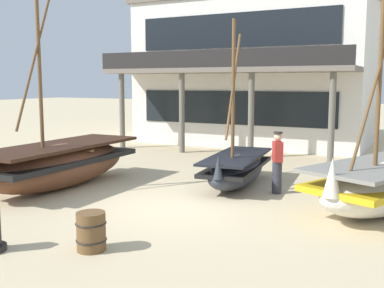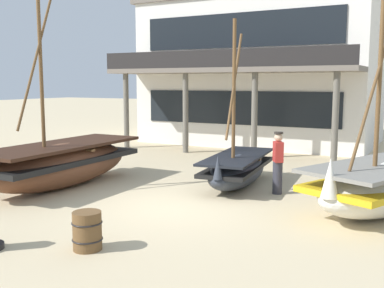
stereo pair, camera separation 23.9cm
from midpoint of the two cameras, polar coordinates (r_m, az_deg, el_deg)
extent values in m
plane|color=#CCB78E|center=(11.46, -2.92, -7.55)|extent=(120.00, 120.00, 0.00)
cone|color=silver|center=(9.68, 16.21, -3.96)|extent=(0.48, 0.48, 0.81)
cylinder|color=brown|center=(10.91, 21.52, 7.21)|extent=(0.10, 0.10, 4.41)
cylinder|color=brown|center=(10.91, 21.62, 9.11)|extent=(0.86, 1.91, 4.48)
ellipsoid|color=brown|center=(13.81, -16.36, -2.58)|extent=(1.80, 5.26, 1.25)
cube|color=black|center=(13.79, -16.38, -1.94)|extent=(1.81, 5.05, 0.15)
cube|color=#351E13|center=(13.73, -16.45, -0.22)|extent=(1.85, 5.15, 0.09)
cylinder|color=brown|center=(13.15, -18.83, 9.89)|extent=(0.10, 0.10, 5.47)
cylinder|color=brown|center=(13.18, -18.92, 11.80)|extent=(0.08, 1.84, 4.61)
cube|color=brown|center=(14.03, -15.33, -0.58)|extent=(1.67, 0.17, 0.06)
ellipsoid|color=#2D333D|center=(13.51, 5.01, -3.26)|extent=(1.71, 3.88, 0.91)
cube|color=black|center=(13.49, 5.02, -2.78)|extent=(1.71, 3.73, 0.11)
cube|color=black|center=(13.44, 5.03, -1.51)|extent=(1.74, 3.81, 0.06)
cone|color=#2D333D|center=(11.74, 2.67, -2.86)|extent=(0.29, 0.29, 0.63)
cylinder|color=brown|center=(12.82, 4.56, 6.12)|extent=(0.10, 0.10, 4.06)
cylinder|color=brown|center=(12.82, 4.57, 7.22)|extent=(0.23, 1.40, 2.90)
cube|color=brown|center=(13.73, 5.34, -1.74)|extent=(1.23, 0.30, 0.06)
cylinder|color=#33333D|center=(12.72, 9.89, -4.09)|extent=(0.26, 0.26, 0.88)
cube|color=#B22D28|center=(12.60, 9.96, -0.92)|extent=(0.37, 0.42, 0.54)
sphere|color=beige|center=(12.55, 10.00, 0.84)|extent=(0.22, 0.22, 0.22)
cylinder|color=#2D2823|center=(12.53, 10.02, 1.38)|extent=(0.24, 0.24, 0.05)
cylinder|color=brown|center=(8.63, -13.11, -10.45)|extent=(0.52, 0.52, 0.70)
torus|color=black|center=(8.58, -13.14, -9.47)|extent=(0.56, 0.56, 0.03)
torus|color=black|center=(8.68, -13.08, -11.42)|extent=(0.56, 0.56, 0.03)
cube|color=white|center=(23.75, 7.82, 8.49)|extent=(10.88, 6.42, 6.77)
cube|color=#70665B|center=(24.07, 7.98, 16.94)|extent=(11.32, 6.67, 0.30)
cube|color=black|center=(20.76, 4.75, 4.46)|extent=(9.14, 0.06, 1.49)
cube|color=black|center=(20.85, 4.85, 13.80)|extent=(9.14, 0.06, 1.49)
cube|color=#70665B|center=(19.70, 3.54, 9.03)|extent=(10.88, 2.29, 0.20)
cylinder|color=#666056|center=(21.38, -8.93, 4.04)|extent=(0.24, 0.24, 3.39)
cylinder|color=#666056|center=(19.71, -1.60, 3.83)|extent=(0.24, 0.24, 3.39)
cylinder|color=#666056|center=(18.42, 6.92, 3.51)|extent=(0.24, 0.24, 3.39)
cylinder|color=#666056|center=(17.58, 16.47, 3.06)|extent=(0.24, 0.24, 3.39)
cube|color=black|center=(18.72, 2.17, 10.49)|extent=(10.88, 0.08, 0.70)
camera|label=1|loc=(0.12, -90.57, -0.08)|focal=43.29mm
camera|label=2|loc=(0.12, 89.43, 0.08)|focal=43.29mm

